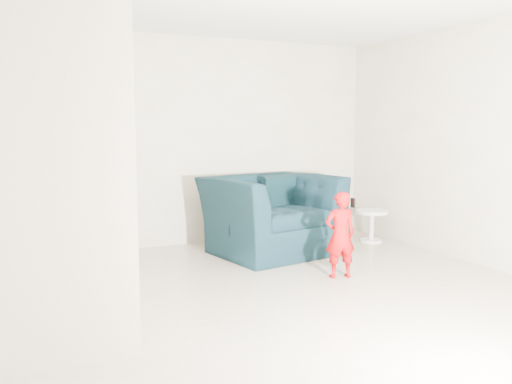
# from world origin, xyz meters

# --- Properties ---
(floor) EXTENTS (5.50, 5.50, 0.00)m
(floor) POSITION_xyz_m (0.00, 0.00, 0.00)
(floor) COLOR gray
(floor) RESTS_ON ground
(back_wall) EXTENTS (5.00, 0.00, 5.00)m
(back_wall) POSITION_xyz_m (0.00, 2.75, 1.35)
(back_wall) COLOR #AFA38F
(back_wall) RESTS_ON floor
(right_wall) EXTENTS (0.00, 5.50, 5.50)m
(right_wall) POSITION_xyz_m (2.50, 0.00, 1.35)
(right_wall) COLOR #AFA38F
(right_wall) RESTS_ON floor
(armchair) EXTENTS (1.66, 1.51, 0.94)m
(armchair) POSITION_xyz_m (0.65, 1.84, 0.47)
(armchair) COLOR black
(armchair) RESTS_ON floor
(toddler) EXTENTS (0.36, 0.27, 0.89)m
(toddler) POSITION_xyz_m (0.80, 0.55, 0.45)
(toddler) COLOR #8D040A
(toddler) RESTS_ON floor
(side_table) EXTENTS (0.43, 0.43, 0.43)m
(side_table) POSITION_xyz_m (2.15, 1.83, 0.29)
(side_table) COLOR silver
(side_table) RESTS_ON floor
(staircase) EXTENTS (1.02, 3.03, 3.62)m
(staircase) POSITION_xyz_m (-2.00, 0.55, 0.95)
(staircase) COLOR #ADA089
(staircase) RESTS_ON floor
(cushion) EXTENTS (0.43, 0.21, 0.43)m
(cushion) POSITION_xyz_m (0.86, 2.08, 0.72)
(cushion) COLOR black
(cushion) RESTS_ON armchair
(throw) EXTENTS (0.05, 0.51, 0.58)m
(throw) POSITION_xyz_m (0.03, 1.85, 0.59)
(throw) COLOR black
(throw) RESTS_ON armchair
(phone) EXTENTS (0.03, 0.05, 0.10)m
(phone) POSITION_xyz_m (0.91, 0.50, 0.78)
(phone) COLOR black
(phone) RESTS_ON toddler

